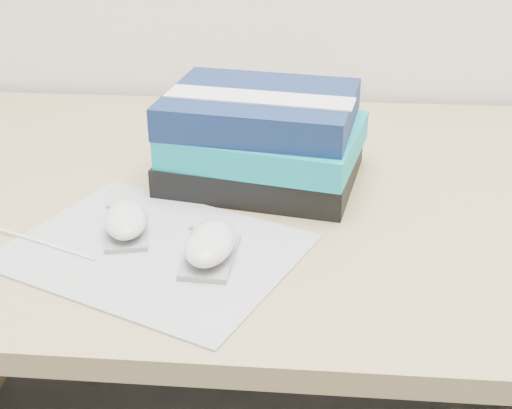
# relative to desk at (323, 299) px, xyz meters

# --- Properties ---
(desk) EXTENTS (1.60, 0.80, 0.73)m
(desk) POSITION_rel_desk_xyz_m (0.00, 0.00, 0.00)
(desk) COLOR #A3895A
(desk) RESTS_ON ground
(mousepad) EXTENTS (0.42, 0.38, 0.00)m
(mousepad) POSITION_rel_desk_xyz_m (-0.22, -0.26, 0.24)
(mousepad) COLOR gray
(mousepad) RESTS_ON desk
(mouse_rear) EXTENTS (0.07, 0.11, 0.04)m
(mouse_rear) POSITION_rel_desk_xyz_m (-0.26, -0.22, 0.26)
(mouse_rear) COLOR gray
(mouse_rear) RESTS_ON mousepad
(mouse_front) EXTENTS (0.06, 0.11, 0.04)m
(mouse_front) POSITION_rel_desk_xyz_m (-0.15, -0.27, 0.26)
(mouse_front) COLOR gray
(mouse_front) RESTS_ON mousepad
(usb_cable) EXTENTS (0.22, 0.10, 0.00)m
(usb_cable) POSITION_rel_desk_xyz_m (-0.39, -0.24, 0.24)
(usb_cable) COLOR white
(usb_cable) RESTS_ON mousepad
(book_stack) EXTENTS (0.31, 0.27, 0.14)m
(book_stack) POSITION_rel_desk_xyz_m (-0.10, -0.03, 0.30)
(book_stack) COLOR black
(book_stack) RESTS_ON desk
(pouch) EXTENTS (0.13, 0.11, 0.10)m
(pouch) POSITION_rel_desk_xyz_m (-0.14, -0.01, 0.28)
(pouch) COLOR black
(pouch) RESTS_ON desk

